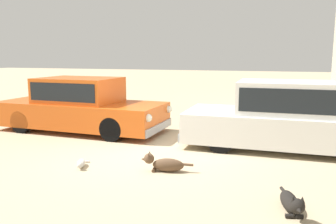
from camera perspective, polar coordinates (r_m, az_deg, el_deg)
ground_plane at (r=7.64m, az=-2.91°, el=-6.78°), size 80.00×80.00×0.00m
parked_sedan_nearest at (r=10.04m, az=-14.18°, el=1.15°), size 4.90×1.98×1.50m
parked_sedan_second at (r=8.30m, az=18.91°, el=-0.63°), size 4.73×1.81×1.54m
stray_dog_spotted at (r=6.45m, az=-0.68°, el=-8.48°), size 0.97×0.31×0.36m
stray_dog_tan at (r=5.16m, az=19.58°, el=-13.86°), size 0.35×1.02×0.35m
stray_cat at (r=6.91m, az=-14.09°, el=-8.20°), size 0.35×0.53×0.16m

